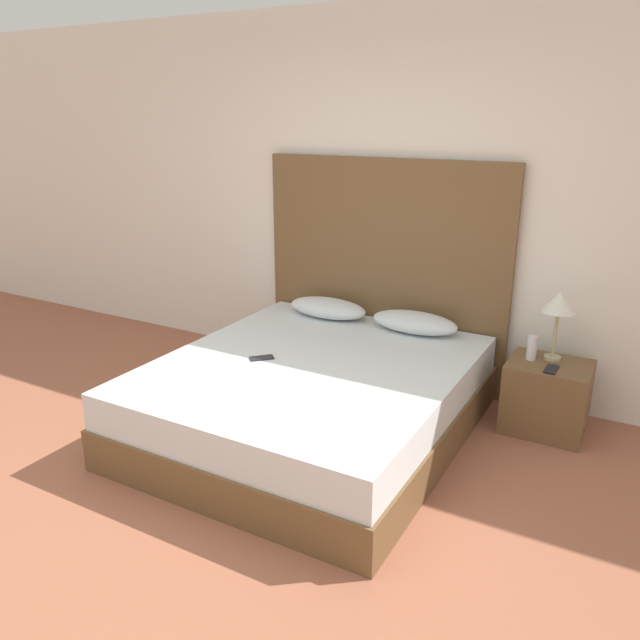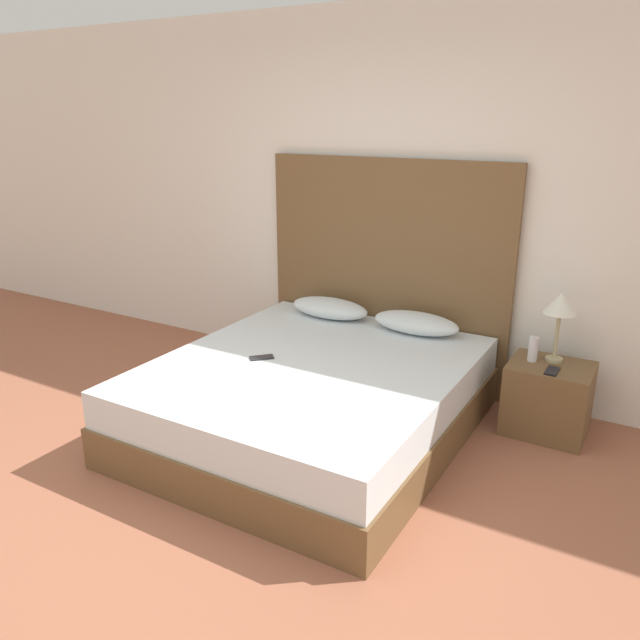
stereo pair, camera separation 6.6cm
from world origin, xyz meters
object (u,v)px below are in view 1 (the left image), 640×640
object	(u,v)px
phone_on_bed	(262,358)
bed	(312,398)
nightstand	(546,397)
table_lamp	(559,305)
phone_on_nightstand	(551,369)

from	to	relation	value
phone_on_bed	bed	bearing A→B (deg)	17.91
phone_on_bed	nightstand	distance (m)	1.85
phone_on_bed	table_lamp	size ratio (longest dim) A/B	0.35
bed	phone_on_bed	bearing A→B (deg)	-162.09
nightstand	table_lamp	world-z (taller)	table_lamp
phone_on_nightstand	nightstand	bearing A→B (deg)	101.54
phone_on_nightstand	table_lamp	bearing A→B (deg)	98.10
nightstand	table_lamp	size ratio (longest dim) A/B	1.11
nightstand	table_lamp	xyz separation A→B (m)	(-0.01, 0.08, 0.60)
nightstand	phone_on_nightstand	xyz separation A→B (m)	(0.02, -0.11, 0.24)
bed	phone_on_nightstand	world-z (taller)	bed
phone_on_bed	table_lamp	bearing A→B (deg)	30.63
phone_on_bed	nightstand	size ratio (longest dim) A/B	0.31
bed	nightstand	size ratio (longest dim) A/B	4.17
bed	nightstand	distance (m)	1.51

